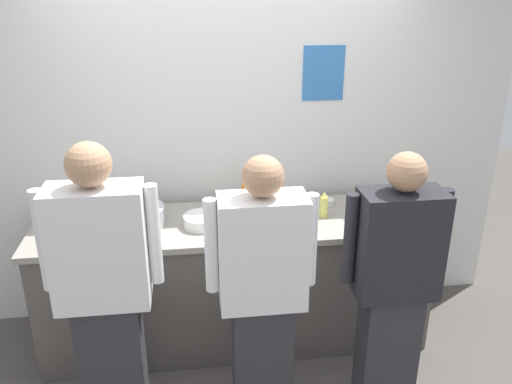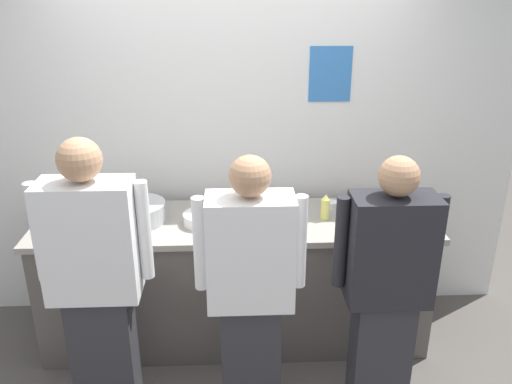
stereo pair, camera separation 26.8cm
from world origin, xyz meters
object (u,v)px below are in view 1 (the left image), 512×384
(ramekin_yellow_sauce, at_px, (94,216))
(plate_stack_rear, at_px, (203,220))
(ramekin_green_sauce, at_px, (327,202))
(chef_center, at_px, (262,291))
(deli_cup, at_px, (68,217))
(mixing_bowl_steel, at_px, (135,217))
(plate_stack_front, at_px, (363,211))
(squeeze_bottle_secondary, at_px, (245,194))
(chef_far_right, at_px, (394,282))
(squeeze_bottle_primary, at_px, (369,197))
(chef_near_left, at_px, (104,289))
(chefs_knife, at_px, (103,235))
(sheet_tray, at_px, (266,219))
(squeeze_bottle_spare, at_px, (324,205))

(ramekin_yellow_sauce, bearing_deg, plate_stack_rear, -14.58)
(ramekin_green_sauce, bearing_deg, chef_center, -122.60)
(deli_cup, bearing_deg, mixing_bowl_steel, -10.10)
(plate_stack_front, relative_size, squeeze_bottle_secondary, 1.04)
(chef_far_right, bearing_deg, squeeze_bottle_primary, 81.81)
(mixing_bowl_steel, distance_m, ramekin_green_sauce, 1.32)
(chef_far_right, height_order, plate_stack_rear, chef_far_right)
(chef_near_left, height_order, chefs_knife, chef_near_left)
(chef_far_right, xyz_separation_m, plate_stack_front, (0.04, 0.68, 0.12))
(plate_stack_rear, relative_size, mixing_bowl_steel, 0.64)
(sheet_tray, bearing_deg, plate_stack_front, -2.82)
(squeeze_bottle_spare, relative_size, chefs_knife, 0.64)
(plate_stack_front, relative_size, ramekin_yellow_sauce, 2.15)
(plate_stack_front, relative_size, plate_stack_rear, 0.83)
(chef_far_right, relative_size, squeeze_bottle_spare, 9.02)
(plate_stack_rear, xyz_separation_m, squeeze_bottle_primary, (1.14, 0.14, 0.05))
(squeeze_bottle_secondary, relative_size, chefs_knife, 0.71)
(chef_far_right, relative_size, squeeze_bottle_secondary, 8.05)
(chef_near_left, bearing_deg, squeeze_bottle_spare, 27.21)
(chef_center, height_order, sheet_tray, chef_center)
(ramekin_green_sauce, bearing_deg, chef_near_left, -148.33)
(mixing_bowl_steel, bearing_deg, sheet_tray, -2.14)
(ramekin_green_sauce, xyz_separation_m, chefs_knife, (-1.49, -0.29, -0.02))
(chef_far_right, height_order, squeeze_bottle_spare, chef_far_right)
(chef_near_left, bearing_deg, squeeze_bottle_primary, 25.08)
(chef_center, bearing_deg, plate_stack_rear, 112.34)
(squeeze_bottle_spare, relative_size, ramekin_green_sauce, 1.85)
(squeeze_bottle_primary, xyz_separation_m, squeeze_bottle_secondary, (-0.84, 0.13, 0.01))
(sheet_tray, xyz_separation_m, squeeze_bottle_primary, (0.73, 0.11, 0.07))
(chef_center, distance_m, sheet_tray, 0.74)
(plate_stack_rear, distance_m, mixing_bowl_steel, 0.43)
(squeeze_bottle_spare, height_order, deli_cup, squeeze_bottle_spare)
(plate_stack_rear, bearing_deg, ramekin_yellow_sauce, 165.42)
(chef_far_right, xyz_separation_m, plate_stack_rear, (-1.02, 0.69, 0.11))
(chef_far_right, bearing_deg, squeeze_bottle_secondary, 127.00)
(chef_far_right, bearing_deg, squeeze_bottle_spare, 106.93)
(chef_near_left, xyz_separation_m, deli_cup, (-0.32, 0.78, 0.07))
(ramekin_green_sauce, bearing_deg, deli_cup, -177.13)
(sheet_tray, distance_m, ramekin_green_sauce, 0.50)
(chef_center, bearing_deg, chef_near_left, 176.45)
(plate_stack_front, distance_m, squeeze_bottle_secondary, 0.81)
(plate_stack_rear, bearing_deg, squeeze_bottle_spare, 2.72)
(chef_far_right, height_order, squeeze_bottle_secondary, chef_far_right)
(plate_stack_rear, bearing_deg, ramekin_green_sauce, 14.15)
(chef_near_left, height_order, plate_stack_rear, chef_near_left)
(squeeze_bottle_secondary, bearing_deg, chef_far_right, -53.00)
(squeeze_bottle_spare, height_order, ramekin_green_sauce, squeeze_bottle_spare)
(plate_stack_front, height_order, ramekin_yellow_sauce, plate_stack_front)
(chef_near_left, bearing_deg, chefs_knife, 98.09)
(plate_stack_front, height_order, deli_cup, deli_cup)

